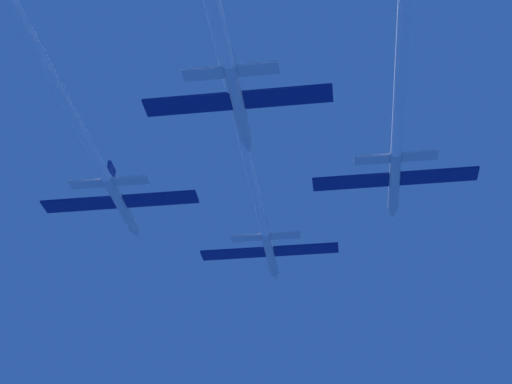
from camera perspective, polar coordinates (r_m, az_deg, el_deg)
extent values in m
cylinder|color=silver|center=(105.95, 1.09, -4.81)|extent=(1.33, 12.12, 1.33)
cone|color=silver|center=(112.51, 1.51, -6.56)|extent=(1.31, 2.67, 1.31)
ellipsoid|color=black|center=(108.57, 1.24, -5.20)|extent=(0.93, 2.42, 0.67)
cube|color=navy|center=(106.05, -1.79, -4.83)|extent=(9.21, 2.67, 0.29)
cube|color=navy|center=(105.06, 3.92, -4.48)|extent=(9.21, 2.67, 0.29)
cube|color=navy|center=(102.52, 0.78, -2.75)|extent=(0.35, 2.18, 1.94)
cube|color=silver|center=(101.81, -0.76, -3.58)|extent=(4.14, 1.60, 0.29)
cube|color=silver|center=(101.28, 2.31, -3.38)|extent=(4.14, 1.60, 0.29)
cylinder|color=white|center=(80.92, -1.27, 5.04)|extent=(1.20, 47.69, 1.20)
cylinder|color=silver|center=(93.46, -10.46, -0.95)|extent=(1.33, 12.12, 1.33)
cone|color=silver|center=(99.53, -9.29, -3.17)|extent=(1.31, 2.67, 1.31)
ellipsoid|color=black|center=(95.92, -9.99, -1.49)|extent=(0.93, 2.42, 0.67)
cube|color=navy|center=(94.63, -13.62, -0.96)|extent=(9.21, 2.67, 0.29)
cube|color=navy|center=(91.60, -7.41, -0.54)|extent=(9.21, 2.67, 0.29)
cube|color=navy|center=(90.49, -11.21, 1.54)|extent=(0.35, 2.18, 1.94)
cube|color=silver|center=(90.27, -13.02, 0.63)|extent=(4.14, 1.60, 0.29)
cube|color=silver|center=(88.63, -9.68, 0.88)|extent=(4.14, 1.60, 0.29)
cylinder|color=white|center=(72.01, -17.01, 11.26)|extent=(1.20, 46.22, 1.20)
cylinder|color=silver|center=(90.42, 10.71, 0.79)|extent=(1.33, 12.12, 1.33)
cone|color=silver|center=(96.69, 10.58, -1.60)|extent=(1.31, 2.67, 1.31)
ellipsoid|color=black|center=(92.96, 10.63, 0.19)|extent=(0.93, 2.42, 0.67)
cube|color=navy|center=(89.64, 7.37, 0.78)|extent=(9.21, 2.67, 0.29)
cube|color=navy|center=(90.49, 14.05, 1.23)|extent=(9.21, 2.67, 0.29)
cube|color=navy|center=(87.34, 10.70, 3.43)|extent=(0.35, 2.18, 1.94)
cube|color=silver|center=(86.02, 9.00, 2.52)|extent=(4.14, 1.60, 0.29)
cube|color=silver|center=(86.48, 12.62, 2.76)|extent=(4.14, 1.60, 0.29)
cylinder|color=silver|center=(77.00, -1.38, 6.85)|extent=(1.33, 12.12, 1.33)
cone|color=silver|center=(82.77, -0.63, 3.62)|extent=(1.31, 2.67, 1.31)
ellipsoid|color=black|center=(79.40, -1.09, 5.95)|extent=(0.93, 2.42, 0.67)
cube|color=navy|center=(77.36, -5.34, 6.79)|extent=(9.21, 2.67, 0.29)
cube|color=navy|center=(76.07, 2.51, 7.45)|extent=(9.21, 2.67, 0.29)
cube|color=navy|center=(74.47, -1.92, 10.17)|extent=(0.35, 2.18, 1.94)
cube|color=silver|center=(73.59, -4.11, 9.16)|extent=(4.14, 1.60, 0.29)
cube|color=silver|center=(72.89, 0.18, 9.55)|extent=(4.14, 1.60, 0.29)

